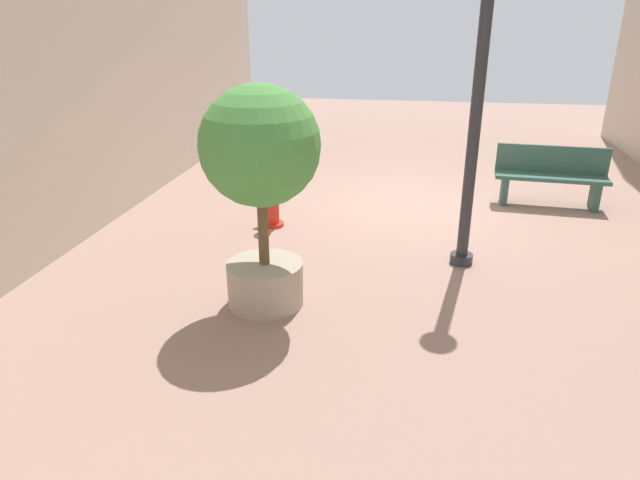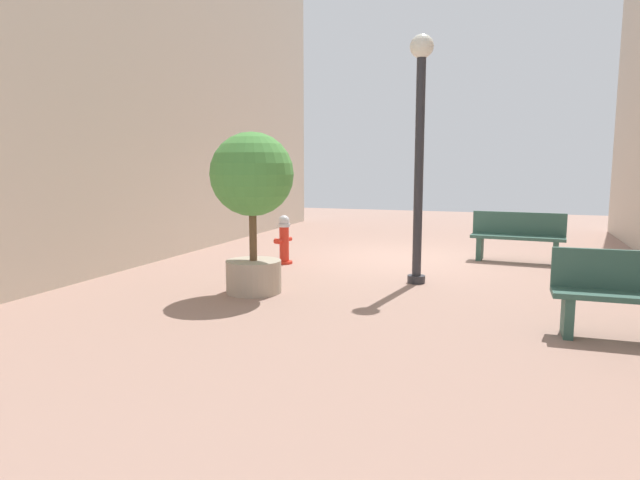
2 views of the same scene
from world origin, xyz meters
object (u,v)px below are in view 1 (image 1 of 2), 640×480
street_lamp (481,67)px  bench_near (551,175)px  fire_hydrant (272,196)px  planter_tree (261,169)px

street_lamp → bench_near: bearing=-120.6°
fire_hydrant → bench_near: bearing=-158.2°
street_lamp → planter_tree: bearing=33.5°
bench_near → street_lamp: size_ratio=0.46×
bench_near → planter_tree: size_ratio=0.75×
fire_hydrant → street_lamp: 3.39m
fire_hydrant → bench_near: size_ratio=0.53×
planter_tree → street_lamp: (-2.16, -1.43, 0.87)m
fire_hydrant → street_lamp: (-2.65, 0.92, 1.91)m
planter_tree → bench_near: bearing=-132.5°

